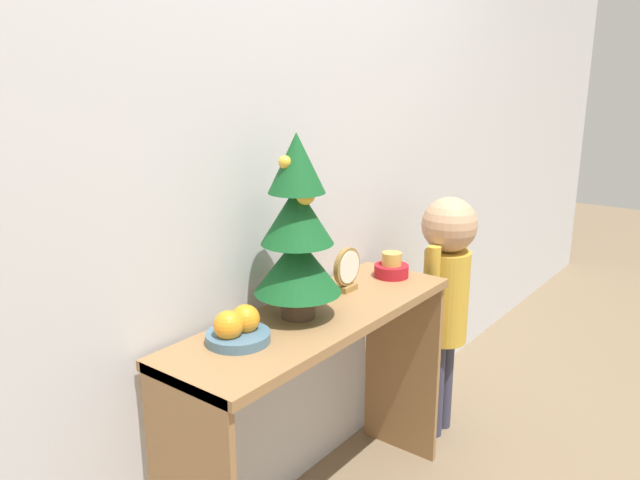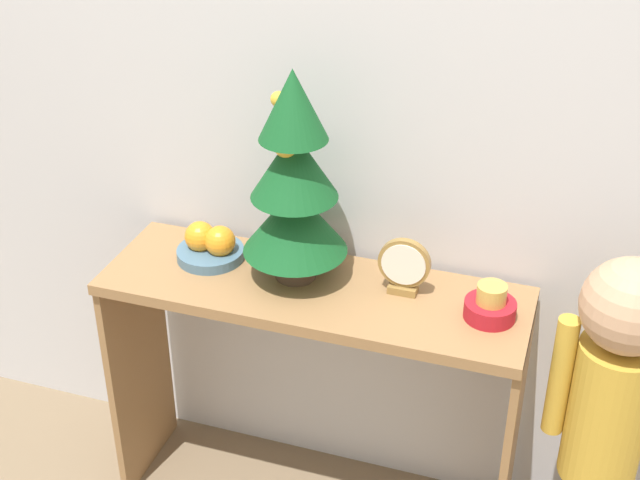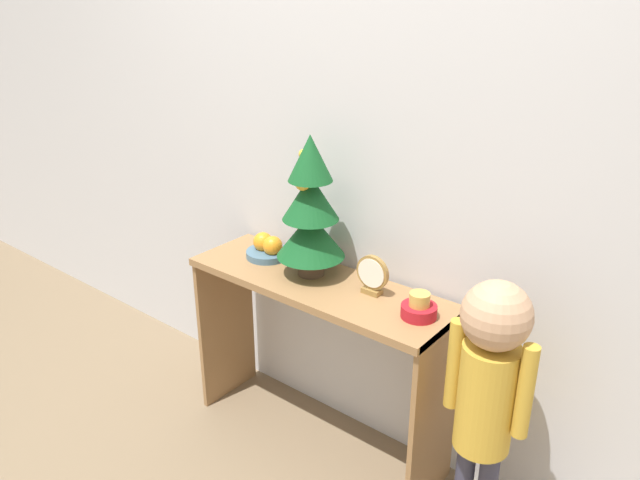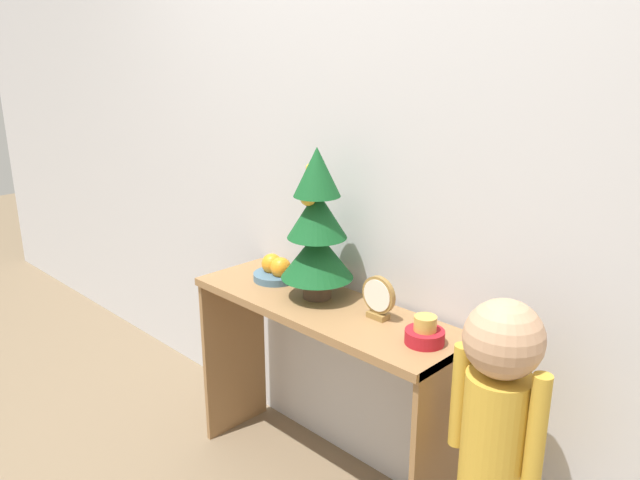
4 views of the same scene
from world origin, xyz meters
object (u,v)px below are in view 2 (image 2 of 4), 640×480
Objects in this scene: desk_clock at (404,267)px; fruit_bowl at (210,245)px; mini_tree at (294,182)px; singing_bowl at (490,306)px; child_figure at (612,390)px.

fruit_bowl is at bearing 179.89° from desk_clock.
mini_tree is 4.47× the size of singing_bowl.
mini_tree is 0.55m from singing_bowl.
desk_clock is (-0.22, 0.04, 0.04)m from singing_bowl.
child_figure is (0.80, -0.10, -0.35)m from mini_tree.
fruit_bowl is 1.18× the size of desk_clock.
singing_bowl is 0.12× the size of child_figure.
child_figure reaches higher than fruit_bowl.
mini_tree reaches higher than desk_clock.
mini_tree is 0.88m from child_figure.
singing_bowl is (0.50, -0.03, -0.23)m from mini_tree.
fruit_bowl is 0.74m from singing_bowl.
child_figure is (0.30, -0.08, -0.12)m from singing_bowl.
singing_bowl is at bearing -3.18° from mini_tree.
mini_tree is 0.55× the size of child_figure.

